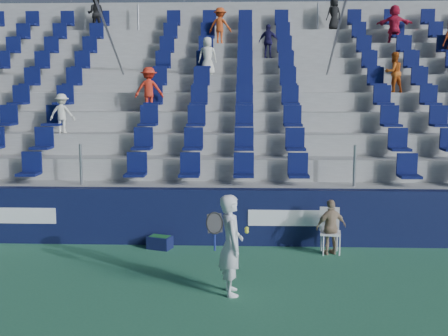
# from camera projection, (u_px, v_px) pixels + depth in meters

# --- Properties ---
(ground) EXTENTS (70.00, 70.00, 0.00)m
(ground) POSITION_uv_depth(u_px,v_px,m) (204.00, 298.00, 8.94)
(ground) COLOR #327551
(ground) RESTS_ON ground
(sponsor_wall) EXTENTS (24.00, 0.32, 1.20)m
(sponsor_wall) POSITION_uv_depth(u_px,v_px,m) (215.00, 217.00, 11.97)
(sponsor_wall) COLOR #0F153A
(sponsor_wall) RESTS_ON ground
(grandstand) EXTENTS (24.00, 8.17, 6.63)m
(grandstand) POSITION_uv_depth(u_px,v_px,m) (225.00, 128.00, 16.79)
(grandstand) COLOR #A6A6A1
(grandstand) RESTS_ON ground
(tennis_player) EXTENTS (0.69, 0.66, 1.64)m
(tennis_player) POSITION_uv_depth(u_px,v_px,m) (231.00, 245.00, 9.02)
(tennis_player) COLOR silver
(tennis_player) RESTS_ON ground
(line_judge_chair) EXTENTS (0.46, 0.47, 0.92)m
(line_judge_chair) POSITION_uv_depth(u_px,v_px,m) (330.00, 227.00, 11.39)
(line_judge_chair) COLOR white
(line_judge_chair) RESTS_ON ground
(line_judge) EXTENTS (0.71, 0.47, 1.12)m
(line_judge) POSITION_uv_depth(u_px,v_px,m) (331.00, 227.00, 11.24)
(line_judge) COLOR tan
(line_judge) RESTS_ON ground
(ball_bin) EXTENTS (0.56, 0.45, 0.27)m
(ball_bin) POSITION_uv_depth(u_px,v_px,m) (160.00, 242.00, 11.68)
(ball_bin) COLOR #10153C
(ball_bin) RESTS_ON ground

